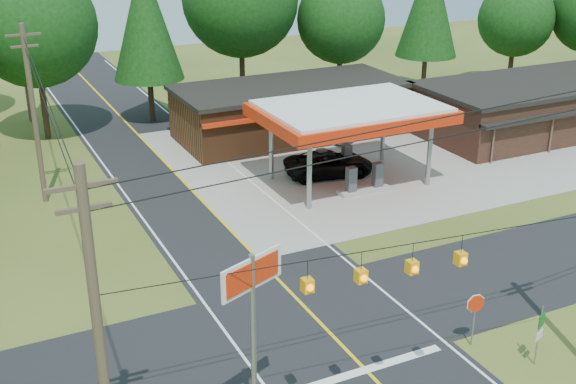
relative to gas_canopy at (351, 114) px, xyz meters
name	(u,v)px	position (x,y,z in m)	size (l,w,h in m)	color
ground	(319,322)	(-9.00, -13.00, -4.27)	(120.00, 120.00, 0.00)	#41531D
main_highway	(319,322)	(-9.00, -13.00, -4.26)	(8.00, 120.00, 0.02)	black
cross_road	(319,322)	(-9.00, -13.00, -4.25)	(70.00, 7.00, 0.02)	black
lane_center_yellow	(319,322)	(-9.00, -13.00, -4.24)	(0.15, 110.00, 0.00)	yellow
gas_canopy	(351,114)	(0.00, 0.00, 0.00)	(10.60, 7.40, 4.88)	gray
convenience_store	(291,110)	(1.00, 9.98, -2.35)	(16.40, 7.55, 3.80)	#562F18
strip_building	(551,104)	(19.00, 2.98, -2.35)	(20.40, 8.75, 3.80)	#311A14
utility_pole_near_left	(98,332)	(-18.50, -18.00, 0.93)	(1.80, 0.30, 10.00)	#473828
utility_pole_far_left	(34,113)	(-17.00, 5.00, 0.93)	(1.80, 0.30, 10.00)	#473828
utility_pole_north	(23,60)	(-15.50, 22.00, 0.48)	(0.30, 0.30, 9.50)	#473828
overhead_beacons	(388,250)	(-10.00, -19.00, 1.95)	(17.04, 2.04, 1.03)	black
treeline_backdrop	(157,39)	(-8.18, 11.01, 3.22)	(70.27, 51.59, 13.30)	#332316
suv_car	(329,164)	(-0.50, 1.50, -3.50)	(5.54, 5.54, 1.54)	black
sedan_car	(328,129)	(3.00, 8.00, -3.55)	(4.22, 4.22, 1.44)	silver
big_stop_sign	(253,306)	(-14.00, -18.01, 0.53)	(2.26, 0.99, 6.50)	gray
octagonal_stop_sign	(475,308)	(-4.50, -17.01, -2.59)	(0.79, 0.15, 2.26)	gray
route_sign_post	(540,330)	(-3.20, -19.02, -2.78)	(0.48, 0.23, 2.47)	gray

